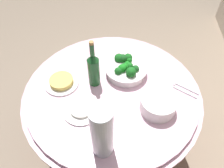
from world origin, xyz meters
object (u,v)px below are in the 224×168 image
object	(u,v)px
food_plate_noodles	(62,82)
serving_tongs	(185,90)
broccoli_bowl	(126,69)
plate_stack	(158,104)
wine_bottle	(94,69)
label_placard_front	(97,61)
decorative_fruit_vase	(102,134)
food_plate_rice	(81,109)

from	to	relation	value
food_plate_noodles	serving_tongs	bearing A→B (deg)	91.57
broccoli_bowl	serving_tongs	bearing A→B (deg)	73.35
plate_stack	wine_bottle	world-z (taller)	wine_bottle
serving_tongs	plate_stack	bearing A→B (deg)	-48.52
label_placard_front	food_plate_noodles	bearing A→B (deg)	-44.34
wine_bottle	decorative_fruit_vase	world-z (taller)	decorative_fruit_vase
serving_tongs	label_placard_front	xyz separation A→B (m)	(-0.19, -0.59, 0.03)
broccoli_bowl	label_placard_front	size ratio (longest dim) A/B	5.09
decorative_fruit_vase	plate_stack	bearing A→B (deg)	134.08
plate_stack	wine_bottle	bearing A→B (deg)	-113.05
broccoli_bowl	food_plate_noodles	distance (m)	0.43
wine_bottle	label_placard_front	world-z (taller)	wine_bottle
broccoli_bowl	wine_bottle	distance (m)	0.24
broccoli_bowl	wine_bottle	bearing A→B (deg)	-61.86
food_plate_noodles	decorative_fruit_vase	bearing A→B (deg)	37.84
plate_stack	food_plate_noodles	bearing A→B (deg)	-102.76
decorative_fruit_vase	food_plate_noodles	distance (m)	0.55
broccoli_bowl	serving_tongs	world-z (taller)	broccoli_bowl
decorative_fruit_vase	food_plate_noodles	xyz separation A→B (m)	(-0.42, -0.32, -0.13)
decorative_fruit_vase	label_placard_front	size ratio (longest dim) A/B	6.18
plate_stack	label_placard_front	world-z (taller)	plate_stack
serving_tongs	decorative_fruit_vase	bearing A→B (deg)	-46.90
label_placard_front	serving_tongs	bearing A→B (deg)	72.57
food_plate_noodles	plate_stack	bearing A→B (deg)	77.24
serving_tongs	food_plate_noodles	size ratio (longest dim) A/B	0.73
plate_stack	food_plate_noodles	world-z (taller)	plate_stack
food_plate_noodles	label_placard_front	size ratio (longest dim) A/B	4.00
broccoli_bowl	label_placard_front	distance (m)	0.22
broccoli_bowl	serving_tongs	xyz separation A→B (m)	(0.12, 0.39, -0.04)
food_plate_rice	food_plate_noodles	bearing A→B (deg)	-139.35
serving_tongs	wine_bottle	bearing A→B (deg)	-90.97
broccoli_bowl	food_plate_noodles	world-z (taller)	broccoli_bowl
plate_stack	serving_tongs	bearing A→B (deg)	131.48
broccoli_bowl	plate_stack	bearing A→B (deg)	36.46
plate_stack	food_plate_rice	distance (m)	0.45
plate_stack	decorative_fruit_vase	bearing A→B (deg)	-45.92
decorative_fruit_vase	serving_tongs	xyz separation A→B (m)	(-0.44, 0.47, -0.14)
serving_tongs	label_placard_front	distance (m)	0.62
decorative_fruit_vase	food_plate_rice	world-z (taller)	decorative_fruit_vase
food_plate_rice	label_placard_front	distance (m)	0.41
plate_stack	wine_bottle	size ratio (longest dim) A/B	0.62
wine_bottle	label_placard_front	distance (m)	0.20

